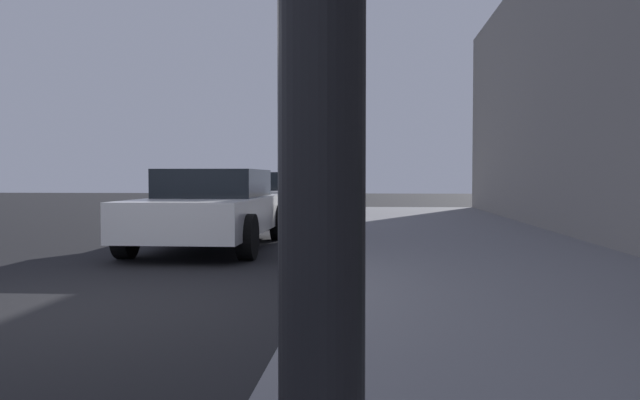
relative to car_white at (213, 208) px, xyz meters
name	(u,v)px	position (x,y,z in m)	size (l,w,h in m)	color
ground_plane	(81,307)	(0.03, -4.76, -0.65)	(80.00, 80.00, 0.00)	black
sidewalk	(549,306)	(4.03, -4.76, -0.57)	(4.00, 32.00, 0.15)	slate
car_white	(213,208)	(0.00, 0.00, 0.00)	(1.95, 4.48, 1.27)	white
car_silver	(264,197)	(-0.20, 6.12, 0.00)	(1.97, 4.26, 1.27)	#B7B7BF
car_yellow	(294,190)	(-0.42, 14.15, 0.00)	(2.02, 4.57, 1.27)	yellow
car_blue	(331,187)	(0.54, 21.78, 0.00)	(1.95, 4.40, 1.43)	#233899
car_green	(333,185)	(0.03, 30.97, 0.00)	(2.01, 4.00, 1.43)	#196638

